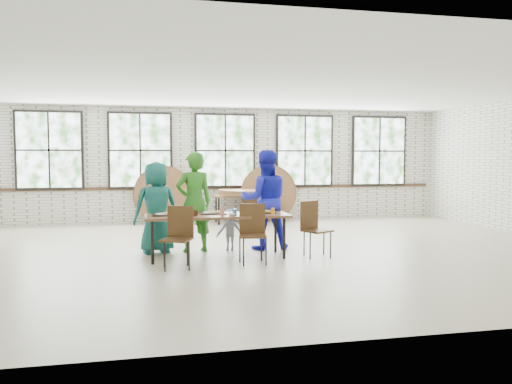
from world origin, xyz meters
The scene contains 13 objects.
room centered at (0.00, 4.44, 1.83)m, with size 12.00×12.00×12.00m.
dining_table centered at (-0.84, -0.44, 0.69)m, with size 2.41×0.82×0.74m.
chair_near_left centered at (-1.52, -1.05, 0.56)m, with size 0.55×0.54×0.95m.
chair_near_right centered at (-0.33, -0.92, 0.56)m, with size 0.48×0.47×0.95m.
chair_spare centered at (0.79, -0.62, 0.56)m, with size 0.56×0.56×0.95m.
adult_teal centered at (-1.84, 0.21, 0.81)m, with size 0.79×0.52×1.63m, color #1A6362.
adult_green centered at (-1.17, 0.21, 0.90)m, with size 0.66×0.43×1.80m, color #2C761F.
toddler centered at (-0.53, 0.21, 0.38)m, with size 0.49×0.28×0.76m, color #171F49.
adult_blue centered at (0.13, 0.21, 0.92)m, with size 0.89×0.69×1.83m, color #1D23CB.
storage_table centered at (0.50, 3.94, 0.69)m, with size 1.87×0.93×0.74m.
tabletop_clutter centered at (-0.74, -0.48, 0.77)m, with size 2.07×0.62×0.11m.
round_tops_stacked centered at (0.50, 3.94, 0.80)m, with size 1.50×1.50×0.13m.
round_tops_leaning centered at (-0.24, 4.23, 0.73)m, with size 4.32×0.41×1.50m.
Camera 1 is at (-1.89, -8.74, 1.70)m, focal length 35.00 mm.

